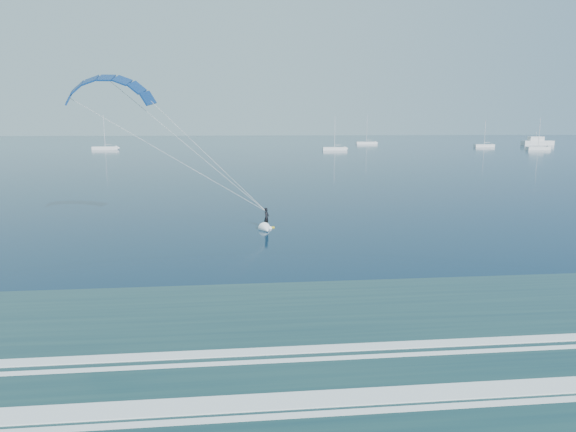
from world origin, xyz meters
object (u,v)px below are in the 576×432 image
Objects in this scene: kitesurfer_rig at (188,147)px; motor_yacht at (537,142)px; sailboat_0 at (105,148)px; sailboat_4 at (538,148)px; sailboat_3 at (484,146)px; sailboat_2 at (367,143)px; sailboat_1 at (335,149)px.

kitesurfer_rig reaches higher than motor_yacht.
motor_yacht is 1.10× the size of sailboat_0.
sailboat_4 reaches higher than motor_yacht.
sailboat_2 is at bearing 136.93° from sailboat_3.
motor_yacht is at bearing -16.11° from sailboat_2.
sailboat_4 is (50.04, -63.74, -0.01)m from sailboat_2.
sailboat_2 is at bearing 71.31° from kitesurfer_rig.
sailboat_0 is 1.12× the size of sailboat_3.
sailboat_0 reaches higher than sailboat_4.
kitesurfer_rig is 1.50× the size of sailboat_1.
kitesurfer_rig is 165.88m from sailboat_0.
kitesurfer_rig is 1.43× the size of sailboat_0.
sailboat_2 reaches higher than sailboat_4.
motor_yacht is 1.05× the size of sailboat_2.
sailboat_4 is at bearing -51.86° from sailboat_2.
sailboat_4 is at bearing 49.70° from kitesurfer_rig.
sailboat_2 reaches higher than motor_yacht.
kitesurfer_rig is at bearing -105.94° from sailboat_1.
sailboat_0 reaches higher than motor_yacht.
sailboat_1 is at bearing 74.06° from kitesurfer_rig.
sailboat_2 is at bearing 128.14° from sailboat_4.
sailboat_3 is (68.90, 20.63, -0.01)m from sailboat_1.
sailboat_2 is (114.12, 44.69, 0.00)m from sailboat_0.
sailboat_3 is (-34.19, -16.77, -0.89)m from motor_yacht.
kitesurfer_rig is 1.56× the size of sailboat_4.
sailboat_2 is 1.14× the size of sailboat_4.
kitesurfer_rig is 215.67m from sailboat_2.
sailboat_0 is 87.66m from sailboat_1.
sailboat_0 is 1.09× the size of sailboat_4.
kitesurfer_rig is 1.36× the size of sailboat_2.
sailboat_0 is at bearing -158.61° from sailboat_2.
sailboat_1 is (-103.09, -37.40, -0.88)m from motor_yacht.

